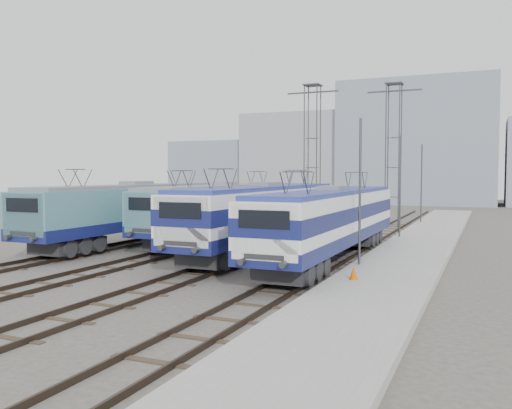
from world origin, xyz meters
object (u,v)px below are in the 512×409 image
Objects in this scene: locomotive_center_left at (223,207)px; locomotive_far_right at (331,217)px; safety_cone at (354,273)px; locomotive_far_left at (135,208)px; locomotive_center_right at (264,211)px; catenary_tower_east at (393,148)px; mast_rear at (421,185)px; mast_mid at (400,189)px; mast_front at (360,195)px; catenary_tower_west at (312,148)px.

locomotive_center_left is 1.02× the size of locomotive_far_right.
locomotive_far_left is at bearing 154.53° from safety_cone.
locomotive_center_right is 19.16m from catenary_tower_east.
locomotive_far_left is 2.65× the size of mast_rear.
mast_rear is at bearing 90.00° from mast_mid.
locomotive_center_right is 2.65× the size of mast_front.
locomotive_center_right is 7.49m from mast_front.
mast_front reaches higher than locomotive_far_right.
locomotive_far_right is at bearing -89.29° from catenary_tower_east.
mast_mid is (0.00, 12.00, 0.00)m from mast_front.
locomotive_center_right reaches higher than safety_cone.
catenary_tower_east reaches higher than safety_cone.
locomotive_far_left is 17.94m from catenary_tower_west.
mast_rear is at bearing 52.56° from locomotive_far_left.
safety_cone is at bearing -88.77° from mast_rear.
locomotive_far_left is at bearing 170.88° from locomotive_far_right.
catenary_tower_west is 1.71× the size of mast_front.
mast_mid reaches higher than locomotive_far_left.
locomotive_center_left is at bearing 147.27° from locomotive_far_right.
catenary_tower_east is 4.28m from mast_rear.
locomotive_center_right is 36.78× the size of safety_cone.
locomotive_center_right is 21.20m from mast_rear.
locomotive_far_left is 2.65× the size of mast_mid.
safety_cone is (15.94, -7.59, -1.75)m from locomotive_far_left.
mast_rear reaches higher than safety_cone.
locomotive_far_left is 1.55× the size of catenary_tower_east.
safety_cone is at bearing -44.41° from locomotive_center_left.
mast_front is 4.72m from safety_cone.
catenary_tower_west is at bearing 137.07° from mast_mid.
safety_cone is at bearing -65.75° from locomotive_far_right.
catenary_tower_west reaches higher than locomotive_center_right.
locomotive_center_left is at bearing -121.23° from catenary_tower_east.
locomotive_far_left reaches higher than safety_cone.
catenary_tower_east is 1.71× the size of mast_front.
locomotive_far_left is 1.55× the size of catenary_tower_west.
safety_cone is (11.44, -11.21, -1.72)m from locomotive_center_left.
catenary_tower_west is 26.09m from safety_cone.
mast_rear reaches higher than locomotive_far_right.
locomotive_center_left is 1.52× the size of catenary_tower_west.
mast_mid is 13.88× the size of safety_cone.
catenary_tower_west is (2.25, 12.43, 4.37)m from locomotive_center_left.
catenary_tower_west is at bearing 67.19° from locomotive_far_left.
mast_mid is 12.00m from mast_rear.
catenary_tower_east is (4.25, 18.19, 4.28)m from locomotive_center_right.
locomotive_far_right is at bearing -94.76° from mast_rear.
catenary_tower_east reaches higher than locomotive_center_right.
catenary_tower_east reaches higher than mast_mid.
locomotive_far_right is 6.20m from safety_cone.
mast_front is at bearing -43.93° from locomotive_far_right.
locomotive_far_left reaches higher than locomotive_center_left.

